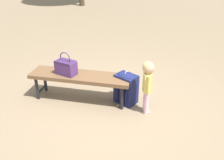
{
  "coord_description": "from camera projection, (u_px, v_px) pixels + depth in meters",
  "views": [
    {
      "loc": [
        1.08,
        -2.83,
        2.11
      ],
      "look_at": [
        -0.02,
        0.15,
        0.45
      ],
      "focal_mm": 38.24,
      "sensor_mm": 36.0,
      "label": 1
    }
  ],
  "objects": [
    {
      "name": "backpack_large",
      "position": [
        126.0,
        87.0,
        3.75
      ],
      "size": [
        0.39,
        0.35,
        0.55
      ],
      "color": "#191E4C",
      "rests_on": "ground"
    },
    {
      "name": "park_bench",
      "position": [
        80.0,
        78.0,
        3.77
      ],
      "size": [
        1.64,
        0.62,
        0.45
      ],
      "color": "brown",
      "rests_on": "ground"
    },
    {
      "name": "child_standing",
      "position": [
        147.0,
        80.0,
        3.37
      ],
      "size": [
        0.17,
        0.21,
        0.83
      ],
      "color": "#E5B2C6",
      "rests_on": "ground"
    },
    {
      "name": "handbag",
      "position": [
        66.0,
        67.0,
        3.7
      ],
      "size": [
        0.34,
        0.23,
        0.37
      ],
      "color": "#4C2D66",
      "rests_on": "park_bench"
    },
    {
      "name": "ground_plane",
      "position": [
        110.0,
        110.0,
        3.66
      ],
      "size": [
        40.0,
        40.0,
        0.0
      ],
      "primitive_type": "plane",
      "color": "#7F6B51",
      "rests_on": "ground"
    }
  ]
}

